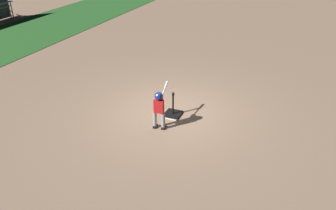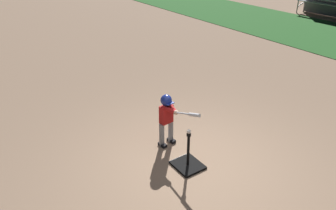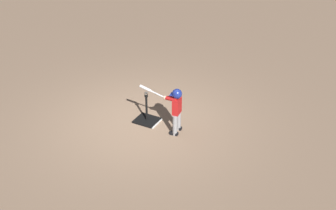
{
  "view_description": "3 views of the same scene",
  "coord_description": "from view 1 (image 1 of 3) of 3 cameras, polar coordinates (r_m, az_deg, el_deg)",
  "views": [
    {
      "loc": [
        -7.62,
        -2.98,
        4.64
      ],
      "look_at": [
        -0.7,
        -0.19,
        0.63
      ],
      "focal_mm": 35.0,
      "sensor_mm": 36.0,
      "label": 1
    },
    {
      "loc": [
        3.55,
        -3.0,
        3.61
      ],
      "look_at": [
        -0.82,
        -0.02,
        0.88
      ],
      "focal_mm": 35.0,
      "sensor_mm": 36.0,
      "label": 2
    },
    {
      "loc": [
        -4.74,
        7.56,
        5.6
      ],
      "look_at": [
        -0.75,
        0.13,
        0.71
      ],
      "focal_mm": 50.0,
      "sensor_mm": 36.0,
      "label": 3
    }
  ],
  "objects": [
    {
      "name": "home_plate",
      "position": [
        9.25,
        0.7,
        -1.82
      ],
      "size": [
        0.44,
        0.44,
        0.02
      ],
      "primitive_type": "cube",
      "rotation": [
        0.0,
        0.0,
        0.01
      ],
      "color": "white",
      "rests_on": "ground_plane"
    },
    {
      "name": "ground_plane",
      "position": [
        9.41,
        0.54,
        -1.32
      ],
      "size": [
        90.0,
        90.0,
        0.0
      ],
      "primitive_type": "plane",
      "color": "#93755B"
    },
    {
      "name": "baseball",
      "position": [
        8.97,
        0.89,
        2.26
      ],
      "size": [
        0.07,
        0.07,
        0.07
      ],
      "primitive_type": "sphere",
      "color": "white",
      "rests_on": "batting_tee"
    },
    {
      "name": "batting_tee",
      "position": [
        9.26,
        0.86,
        -1.29
      ],
      "size": [
        0.51,
        0.46,
        0.68
      ],
      "color": "black",
      "rests_on": "ground_plane"
    },
    {
      "name": "batter_child",
      "position": [
        8.39,
        -1.54,
        -0.06
      ],
      "size": [
        0.95,
        0.34,
        1.05
      ],
      "color": "gray",
      "rests_on": "ground_plane"
    }
  ]
}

